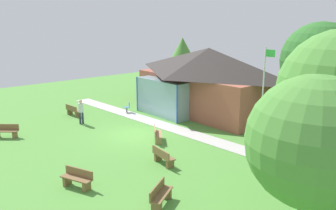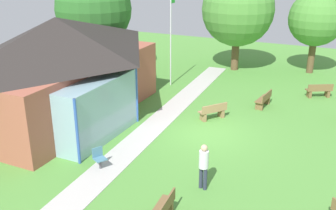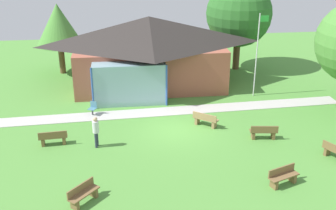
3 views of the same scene
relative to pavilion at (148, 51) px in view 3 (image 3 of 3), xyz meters
The scene contains 13 objects.
ground_plane 7.96m from the pavilion, 82.76° to the right, with size 44.00×44.00×0.00m, color #54933D.
pavilion is the anchor object (origin of this frame).
footpath 5.58m from the pavilion, 78.92° to the right, with size 22.54×1.30×0.03m, color #BCB7B2.
flagpole 7.61m from the pavilion, 21.70° to the right, with size 0.64×0.08×5.68m.
bench_front_right 14.61m from the pavilion, 69.41° to the right, with size 1.56×0.96×0.84m.
bench_mid_left 10.49m from the pavilion, 124.40° to the right, with size 1.53×0.57×0.84m.
bench_front_left 14.54m from the pavilion, 105.56° to the right, with size 1.33×1.41×0.84m.
bench_rear_near_path 7.98m from the pavilion, 68.90° to the right, with size 1.47×1.25×0.84m.
bench_mid_right 10.94m from the pavilion, 58.30° to the right, with size 1.54×0.62×0.84m.
patio_chair_west 6.53m from the pavilion, 128.85° to the right, with size 0.60×0.60×0.86m.
visitor_strolling_lawn 9.73m from the pavilion, 111.23° to the right, with size 0.34×0.34×1.74m.
tree_behind_pavilion_left 7.62m from the pavilion, 151.03° to the left, with size 3.54×3.54×5.46m.
tree_behind_pavilion_right 8.16m from the pavilion, 22.79° to the left, with size 5.13×5.13×7.04m.
Camera 3 is at (-2.98, -21.79, 11.02)m, focal length 45.48 mm.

